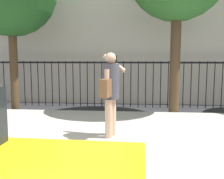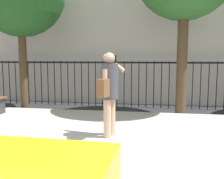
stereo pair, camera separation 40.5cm
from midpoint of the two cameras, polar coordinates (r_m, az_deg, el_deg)
The scene contains 3 objects.
sidewalk at distance 5.62m, azimuth -3.81°, elevation -9.94°, with size 28.00×4.40×0.15m, color #B2ADA3.
iron_fence at distance 9.04m, azimuth 1.57°, elevation 2.62°, with size 12.03×0.04×1.60m.
pedestrian_on_phone at distance 5.04m, azimuth 1.61°, elevation 0.22°, with size 0.51×0.71×1.66m.
Camera 2 is at (1.46, -3.00, 1.71)m, focal length 41.48 mm.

